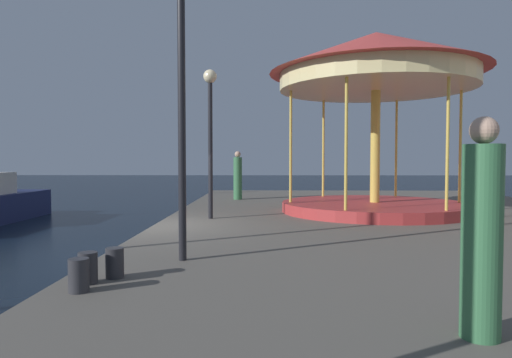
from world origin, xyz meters
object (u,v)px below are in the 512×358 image
object	(u,v)px
person_far_corner	(238,177)
person_by_the_water	(482,235)
lamp_post_mid_promenade	(181,64)
bollard_south	(115,263)
carousel	(376,79)
lamp_post_far_end	(210,116)
bollard_center	(88,268)
bollard_north	(79,275)

from	to	relation	value
person_far_corner	person_by_the_water	world-z (taller)	person_by_the_water
lamp_post_mid_promenade	person_by_the_water	xyz separation A→B (m)	(3.18, -3.01, -2.14)
bollard_south	person_by_the_water	distance (m)	4.41
carousel	lamp_post_far_end	world-z (taller)	carousel
carousel	lamp_post_far_end	bearing A→B (deg)	-161.74
lamp_post_far_end	carousel	bearing A→B (deg)	18.26
person_far_corner	bollard_center	bearing A→B (deg)	-95.42
carousel	bollard_center	distance (m)	10.40
lamp_post_mid_promenade	person_far_corner	bearing A→B (deg)	88.94
carousel	person_by_the_water	world-z (taller)	carousel
lamp_post_mid_promenade	person_far_corner	size ratio (longest dim) A/B	2.33
bollard_south	person_far_corner	distance (m)	12.02
carousel	person_far_corner	world-z (taller)	carousel
bollard_south	carousel	bearing A→B (deg)	55.24
carousel	bollard_south	distance (m)	10.05
carousel	lamp_post_mid_promenade	size ratio (longest dim) A/B	1.42
lamp_post_far_end	bollard_north	bearing A→B (deg)	-96.39
lamp_post_mid_promenade	lamp_post_far_end	world-z (taller)	lamp_post_mid_promenade
bollard_south	person_far_corner	bearing A→B (deg)	85.63
carousel	bollard_north	bearing A→B (deg)	-123.63
bollard_center	person_far_corner	size ratio (longest dim) A/B	0.21
person_far_corner	person_by_the_water	bearing A→B (deg)	-77.91
carousel	person_far_corner	xyz separation A→B (m)	(-4.39, 4.31, -3.08)
bollard_center	lamp_post_far_end	bearing A→B (deg)	82.91
bollard_center	person_far_corner	bearing A→B (deg)	84.58
carousel	lamp_post_mid_promenade	bearing A→B (deg)	-124.91
lamp_post_far_end	bollard_south	xyz separation A→B (m)	(-0.54, -6.08, -2.54)
carousel	bollard_center	xyz separation A→B (m)	(-5.56, -7.93, -3.79)
lamp_post_far_end	person_by_the_water	distance (m)	8.88
lamp_post_far_end	bollard_center	size ratio (longest dim) A/B	9.93
lamp_post_mid_promenade	lamp_post_far_end	bearing A→B (deg)	91.94
bollard_center	person_by_the_water	size ratio (longest dim) A/B	0.21
bollard_center	person_far_corner	xyz separation A→B (m)	(1.16, 12.25, 0.71)
lamp_post_mid_promenade	lamp_post_far_end	distance (m)	5.03
lamp_post_far_end	bollard_center	xyz separation A→B (m)	(-0.79, -6.36, -2.54)
carousel	bollard_center	bearing A→B (deg)	-125.02
bollard_center	person_by_the_water	world-z (taller)	person_by_the_water
bollard_south	lamp_post_mid_promenade	bearing A→B (deg)	56.17
lamp_post_mid_promenade	bollard_north	xyz separation A→B (m)	(-0.92, -1.71, -2.85)
person_by_the_water	person_far_corner	bearing A→B (deg)	102.09
lamp_post_mid_promenade	bollard_center	world-z (taller)	lamp_post_mid_promenade
carousel	person_far_corner	size ratio (longest dim) A/B	3.31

